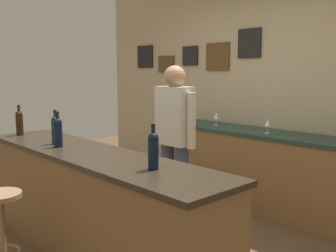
# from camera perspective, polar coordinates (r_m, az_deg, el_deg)

# --- Properties ---
(ground_plane) EXTENTS (10.00, 10.00, 0.00)m
(ground_plane) POSITION_cam_1_polar(r_m,az_deg,el_deg) (3.70, -5.32, -17.01)
(ground_plane) COLOR brown
(back_wall) EXTENTS (6.00, 0.09, 2.80)m
(back_wall) POSITION_cam_1_polar(r_m,az_deg,el_deg) (4.87, 13.75, 5.94)
(back_wall) COLOR tan
(back_wall) RESTS_ON ground_plane
(bar_counter) EXTENTS (2.76, 0.60, 0.92)m
(bar_counter) POSITION_cam_1_polar(r_m,az_deg,el_deg) (3.32, -11.03, -11.56)
(bar_counter) COLOR brown
(bar_counter) RESTS_ON ground_plane
(side_counter) EXTENTS (3.00, 0.56, 0.90)m
(side_counter) POSITION_cam_1_polar(r_m,az_deg,el_deg) (4.46, 15.09, -6.68)
(side_counter) COLOR brown
(side_counter) RESTS_ON ground_plane
(bartender) EXTENTS (0.52, 0.21, 1.62)m
(bartender) POSITION_cam_1_polar(r_m,az_deg,el_deg) (3.77, 0.98, -1.56)
(bartender) COLOR #384766
(bartender) RESTS_ON ground_plane
(bar_stool) EXTENTS (0.32, 0.32, 0.68)m
(bar_stool) POSITION_cam_1_polar(r_m,az_deg,el_deg) (3.21, -23.30, -12.76)
(bar_stool) COLOR olive
(bar_stool) RESTS_ON ground_plane
(wine_bottle_a) EXTENTS (0.07, 0.07, 0.31)m
(wine_bottle_a) POSITION_cam_1_polar(r_m,az_deg,el_deg) (4.21, -20.94, 0.57)
(wine_bottle_a) COLOR black
(wine_bottle_a) RESTS_ON bar_counter
(wine_bottle_b) EXTENTS (0.07, 0.07, 0.31)m
(wine_bottle_b) POSITION_cam_1_polar(r_m,az_deg,el_deg) (3.60, -16.15, -0.40)
(wine_bottle_b) COLOR black
(wine_bottle_b) RESTS_ON bar_counter
(wine_bottle_c) EXTENTS (0.07, 0.07, 0.31)m
(wine_bottle_c) POSITION_cam_1_polar(r_m,az_deg,el_deg) (3.45, -15.81, -0.75)
(wine_bottle_c) COLOR black
(wine_bottle_c) RESTS_ON bar_counter
(wine_bottle_d) EXTENTS (0.07, 0.07, 0.31)m
(wine_bottle_d) POSITION_cam_1_polar(r_m,az_deg,el_deg) (2.57, -2.17, -3.42)
(wine_bottle_d) COLOR black
(wine_bottle_d) RESTS_ON bar_counter
(wine_glass_a) EXTENTS (0.07, 0.07, 0.16)m
(wine_glass_a) POSITION_cam_1_polar(r_m,az_deg,el_deg) (4.85, 7.08, 1.42)
(wine_glass_a) COLOR silver
(wine_glass_a) RESTS_ON side_counter
(wine_glass_b) EXTENTS (0.07, 0.07, 0.16)m
(wine_glass_b) POSITION_cam_1_polar(r_m,az_deg,el_deg) (4.31, 14.42, 0.39)
(wine_glass_b) COLOR silver
(wine_glass_b) RESTS_ON side_counter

